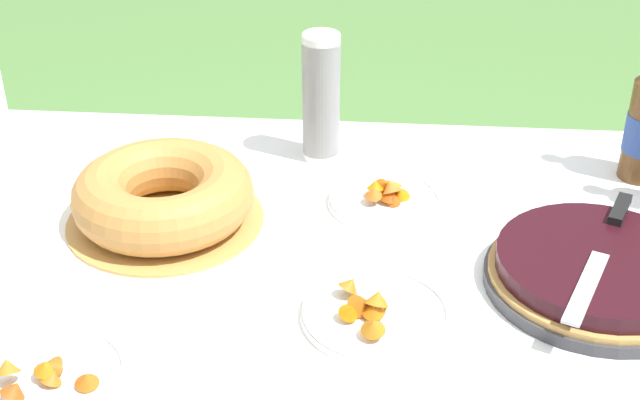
{
  "coord_description": "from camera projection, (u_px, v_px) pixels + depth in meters",
  "views": [
    {
      "loc": [
        0.07,
        -1.21,
        1.53
      ],
      "look_at": [
        -0.03,
        0.06,
        0.77
      ],
      "focal_mm": 50.0,
      "sensor_mm": 36.0,
      "label": 1
    }
  ],
  "objects": [
    {
      "name": "garden_table",
      "position": [
        336.0,
        286.0,
        1.5
      ],
      "size": [
        1.65,
        0.98,
        0.71
      ],
      "color": "brown",
      "rests_on": "ground_plane"
    },
    {
      "name": "serving_knife",
      "position": [
        605.0,
        243.0,
        1.37
      ],
      "size": [
        0.17,
        0.35,
        0.01
      ],
      "rotation": [
        0.0,
        0.0,
        4.31
      ],
      "color": "silver",
      "rests_on": "berry_tart"
    },
    {
      "name": "cup_stack",
      "position": [
        321.0,
        98.0,
        1.69
      ],
      "size": [
        0.07,
        0.07,
        0.25
      ],
      "color": "white",
      "rests_on": "tablecloth"
    },
    {
      "name": "snack_plate_far",
      "position": [
        375.0,
        312.0,
        1.31
      ],
      "size": [
        0.22,
        0.22,
        0.06
      ],
      "color": "white",
      "rests_on": "tablecloth"
    },
    {
      "name": "berry_tart",
      "position": [
        597.0,
        272.0,
        1.37
      ],
      "size": [
        0.35,
        0.35,
        0.06
      ],
      "color": "#38383D",
      "rests_on": "tablecloth"
    },
    {
      "name": "tablecloth",
      "position": [
        336.0,
        260.0,
        1.47
      ],
      "size": [
        1.66,
        0.99,
        0.1
      ],
      "color": "white",
      "rests_on": "garden_table"
    },
    {
      "name": "bundt_cake",
      "position": [
        163.0,
        196.0,
        1.52
      ],
      "size": [
        0.34,
        0.34,
        0.1
      ],
      "color": "tan",
      "rests_on": "tablecloth"
    },
    {
      "name": "snack_plate_near",
      "position": [
        386.0,
        198.0,
        1.59
      ],
      "size": [
        0.21,
        0.21,
        0.06
      ],
      "color": "white",
      "rests_on": "tablecloth"
    },
    {
      "name": "snack_plate_right",
      "position": [
        48.0,
        377.0,
        1.19
      ],
      "size": [
        0.21,
        0.21,
        0.05
      ],
      "color": "white",
      "rests_on": "tablecloth"
    }
  ]
}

